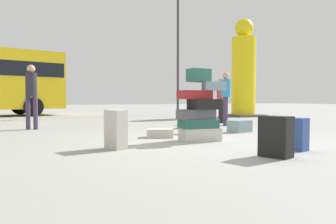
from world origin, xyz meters
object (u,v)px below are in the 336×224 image
Objects in this scene: person_bearded_onlooker at (221,96)px; suitcase_black_upright_blue at (276,137)px; suitcase_tower at (200,113)px; suitcase_navy_behind_tower at (297,134)px; lamp_post at (178,35)px; suitcase_slate_right_side at (240,126)px; suitcase_cream_foreground_near at (197,128)px; suitcase_charcoal_left_side at (188,125)px; person_tourist_with_camera at (226,94)px; yellow_dummy_statue at (244,73)px; suitcase_cream_foreground_far at (160,133)px; suitcase_cream_white_trunk at (116,129)px; person_passerby_in_red at (31,91)px.

suitcase_black_upright_blue is at bearing -6.01° from person_bearded_onlooker.
suitcase_navy_behind_tower is (0.84, -1.70, -0.30)m from suitcase_tower.
lamp_post reaches higher than suitcase_tower.
suitcase_slate_right_side is at bearing 41.55° from suitcase_black_upright_blue.
suitcase_tower is at bearing -120.41° from suitcase_cream_foreground_near.
person_tourist_with_camera is at bearing 14.68° from suitcase_charcoal_left_side.
person_bearded_onlooker is at bearing -137.90° from yellow_dummy_statue.
suitcase_black_upright_blue is 0.09× the size of lamp_post.
suitcase_slate_right_side is (2.28, 0.18, 0.06)m from suitcase_cream_foreground_far.
yellow_dummy_statue reaches higher than suitcase_slate_right_side.
suitcase_black_upright_blue is 11.02m from yellow_dummy_statue.
suitcase_tower reaches higher than suitcase_cream_white_trunk.
suitcase_slate_right_side reaches higher than suitcase_charcoal_left_side.
suitcase_cream_white_trunk is 6.45m from person_bearded_onlooker.
suitcase_cream_white_trunk reaches higher than suitcase_black_upright_blue.
suitcase_tower is at bearing -21.73° from person_passerby_in_red.
suitcase_cream_foreground_near is 0.40× the size of person_tourist_with_camera.
suitcase_cream_foreground_far is (-1.32, 2.57, -0.17)m from suitcase_navy_behind_tower.
suitcase_cream_foreground_far is 9.34m from yellow_dummy_statue.
suitcase_slate_right_side is at bearing 17.16° from person_tourist_with_camera.
suitcase_cream_white_trunk is 12.44m from lamp_post.
person_passerby_in_red reaches higher than suitcase_slate_right_side.
suitcase_cream_white_trunk is at bearing -43.00° from person_passerby_in_red.
suitcase_cream_foreground_far is at bearing -139.30° from yellow_dummy_statue.
person_tourist_with_camera is (-0.51, -1.00, 0.07)m from person_bearded_onlooker.
person_bearded_onlooker is (3.13, 3.83, 0.36)m from suitcase_tower.
suitcase_black_upright_blue is 1.12× the size of suitcase_navy_behind_tower.
suitcase_cream_white_trunk is at bearing 118.28° from suitcase_black_upright_blue.
lamp_post is at bearing 67.03° from suitcase_charcoal_left_side.
person_passerby_in_red is 9.84m from yellow_dummy_statue.
suitcase_tower is 2.69× the size of suitcase_slate_right_side.
suitcase_tower is at bearing -37.98° from suitcase_cream_foreground_far.
suitcase_tower is at bearing 73.27° from suitcase_black_upright_blue.
suitcase_tower is 0.86× the size of person_tourist_with_camera.
person_passerby_in_red is at bearing -142.18° from lamp_post.
suitcase_cream_foreground_near is 0.42× the size of person_bearded_onlooker.
person_passerby_in_red is 9.85m from lamp_post.
person_passerby_in_red is at bearing 109.02° from suitcase_navy_behind_tower.
person_passerby_in_red reaches higher than suitcase_cream_white_trunk.
yellow_dummy_statue reaches higher than suitcase_charcoal_left_side.
person_tourist_with_camera reaches higher than suitcase_charcoal_left_side.
person_passerby_in_red is (-1.15, 4.32, 0.73)m from suitcase_cream_white_trunk.
lamp_post is at bearing -170.89° from person_bearded_onlooker.
suitcase_tower is 3.88m from person_tourist_with_camera.
person_bearded_onlooker is 0.88× the size of person_passerby_in_red.
suitcase_cream_foreground_near is 1.17× the size of suitcase_cream_foreground_far.
suitcase_cream_foreground_near is at bearing -135.92° from yellow_dummy_statue.
suitcase_navy_behind_tower is 0.08× the size of lamp_post.
suitcase_navy_behind_tower is (0.74, 0.31, -0.03)m from suitcase_black_upright_blue.
suitcase_cream_foreground_near is at bearing 60.64° from suitcase_black_upright_blue.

